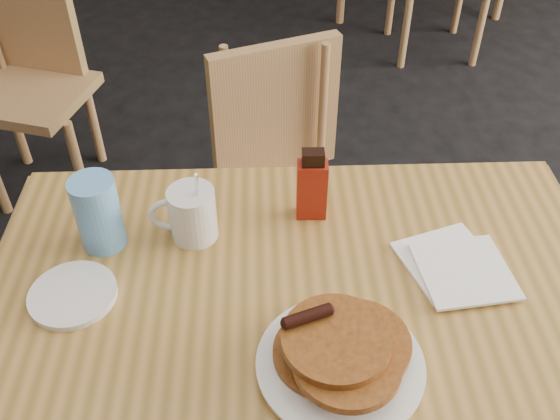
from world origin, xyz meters
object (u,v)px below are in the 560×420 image
object	(u,v)px
chair_main_far	(277,168)
syrup_bottle	(312,186)
chair_wall_extra	(29,61)
main_table	(301,315)
pancake_plate	(341,357)
coffee_mug	(191,213)
blue_tumbler	(98,213)

from	to	relation	value
chair_main_far	syrup_bottle	bearing A→B (deg)	-104.33
chair_wall_extra	syrup_bottle	bearing A→B (deg)	-33.78
main_table	syrup_bottle	distance (m)	0.25
syrup_bottle	main_table	bearing A→B (deg)	-96.76
chair_main_far	pancake_plate	bearing A→B (deg)	-105.65
syrup_bottle	chair_wall_extra	bearing A→B (deg)	130.32
chair_wall_extra	coffee_mug	world-z (taller)	coffee_mug
chair_wall_extra	syrup_bottle	xyz separation A→B (m)	(0.89, -1.14, 0.32)
syrup_bottle	chair_main_far	bearing A→B (deg)	97.37
pancake_plate	syrup_bottle	size ratio (longest dim) A/B	1.70
pancake_plate	coffee_mug	bearing A→B (deg)	127.71
chair_main_far	coffee_mug	world-z (taller)	coffee_mug
blue_tumbler	coffee_mug	bearing A→B (deg)	3.86
main_table	syrup_bottle	world-z (taller)	syrup_bottle
chair_main_far	coffee_mug	size ratio (longest dim) A/B	4.99
syrup_bottle	blue_tumbler	bearing A→B (deg)	-169.46
pancake_plate	chair_wall_extra	bearing A→B (deg)	121.20
chair_wall_extra	blue_tumbler	bearing A→B (deg)	-49.16
pancake_plate	coffee_mug	world-z (taller)	coffee_mug
main_table	chair_wall_extra	distance (m)	1.62
main_table	chair_wall_extra	xyz separation A→B (m)	(-0.86, 1.36, -0.21)
chair_main_far	blue_tumbler	size ratio (longest dim) A/B	5.67
main_table	syrup_bottle	size ratio (longest dim) A/B	7.62
chair_main_far	syrup_bottle	xyz separation A→B (m)	(0.04, -0.49, 0.33)
pancake_plate	syrup_bottle	distance (m)	0.36
coffee_mug	blue_tumbler	world-z (taller)	coffee_mug
chair_wall_extra	coffee_mug	size ratio (longest dim) A/B	5.07
main_table	chair_wall_extra	size ratio (longest dim) A/B	1.39
main_table	coffee_mug	bearing A→B (deg)	138.83
coffee_mug	blue_tumbler	xyz separation A→B (m)	(-0.16, -0.01, 0.02)
chair_main_far	pancake_plate	xyz separation A→B (m)	(0.06, -0.84, 0.29)
pancake_plate	syrup_bottle	xyz separation A→B (m)	(-0.01, 0.36, 0.04)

